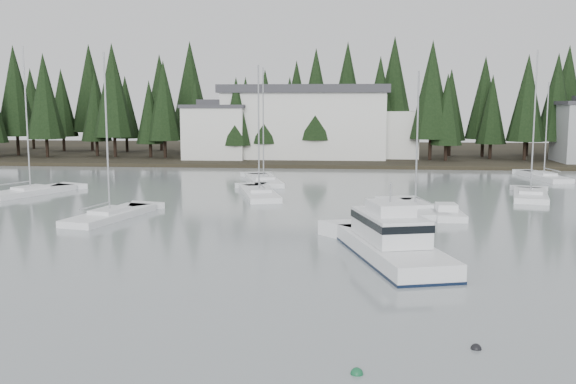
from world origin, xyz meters
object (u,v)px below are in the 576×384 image
Objects in this scene: house_west at (216,131)px; sailboat_6 at (259,195)px; sailboat_1 at (264,182)px; sailboat_10 at (544,178)px; sailboat_9 at (31,193)px; sailboat_0 at (415,211)px; sailboat_8 at (110,218)px; harbor_inn at (318,123)px; cabin_cruiser_center at (392,245)px; sailboat_3 at (530,197)px; runabout_1 at (446,215)px.

sailboat_6 is (11.21, -34.96, -4.59)m from house_west.
sailboat_1 is 1.12× the size of sailboat_10.
sailboat_9 is 55.92m from sailboat_10.
sailboat_8 reaches higher than sailboat_0.
harbor_inn is at bearing -20.79° from sailboat_6.
cabin_cruiser_center is at bearing -175.86° from sailboat_1.
sailboat_10 is at bearing -93.00° from sailboat_1.
sailboat_9 reaches higher than sailboat_3.
runabout_1 is at bearing -79.94° from sailboat_9.
sailboat_0 is (24.93, -42.77, -4.60)m from house_west.
cabin_cruiser_center is (21.95, -58.71, -3.93)m from house_west.
sailboat_9 reaches higher than harbor_inn.
sailboat_9 is at bearing 77.00° from sailboat_6.
harbor_inn is at bearing -9.11° from cabin_cruiser_center.
sailboat_1 is at bearing -67.37° from house_west.
house_west is 37.00m from sailboat_6.
house_west is at bearing 17.91° from sailboat_0.
sailboat_8 is (-20.36, 10.76, -0.66)m from cabin_cruiser_center.
runabout_1 is at bearing -137.03° from sailboat_6.
sailboat_9 is (-47.17, -1.77, 0.00)m from sailboat_3.
sailboat_3 is (36.32, -33.99, -4.58)m from house_west.
sailboat_1 is 0.93× the size of sailboat_3.
sailboat_6 is 0.87× the size of sailboat_9.
sailboat_1 is at bearing 26.71° from sailboat_0.
sailboat_3 reaches higher than runabout_1.
sailboat_3 is at bearing -43.10° from house_west.
sailboat_10 is at bearing -6.56° from sailboat_3.
house_west is 37.65m from sailboat_9.
house_west is 52.58m from runabout_1.
sailboat_3 is 0.96× the size of sailboat_9.
harbor_inn is 47.24m from sailboat_9.
sailboat_3 reaches higher than sailboat_6.
sailboat_6 is 22.07m from sailboat_9.
sailboat_3 is 47.20m from sailboat_9.
house_west is 0.68× the size of sailboat_3.
house_west is at bearing 29.81° from runabout_1.
sailboat_9 reaches higher than sailboat_8.
sailboat_3 is at bearing -41.75° from runabout_1.
harbor_inn is (15.04, 3.34, 1.12)m from house_west.
sailboat_0 is at bearing -77.54° from sailboat_9.
cabin_cruiser_center is at bearing 163.58° from sailboat_3.
sailboat_1 is at bearing 84.19° from sailboat_3.
house_west is at bearing -167.48° from harbor_inn.
sailboat_10 is (27.17, -21.43, -5.72)m from harbor_inn.
harbor_inn is at bearing 12.71° from runabout_1.
cabin_cruiser_center is 28.60m from sailboat_3.
sailboat_10 is at bearing -48.03° from sailboat_9.
runabout_1 is (2.13, -2.08, 0.07)m from sailboat_0.
sailboat_8 is (-13.45, -51.29, -5.71)m from harbor_inn.
cabin_cruiser_center is 23.04m from sailboat_8.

